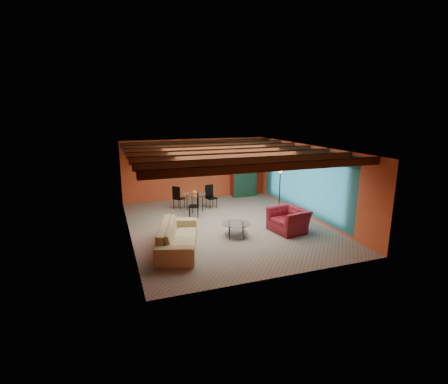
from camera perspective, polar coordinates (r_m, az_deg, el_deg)
name	(u,v)px	position (r m, az deg, el deg)	size (l,w,h in m)	color
room	(225,158)	(11.41, 0.15, 5.82)	(6.52, 8.01, 2.71)	gray
sofa	(178,236)	(9.87, -7.81, -7.48)	(2.60, 1.02, 0.76)	tan
armchair	(289,220)	(11.36, 10.90, -4.71)	(1.18, 1.04, 0.77)	maroon
coffee_table	(236,230)	(10.76, 2.10, -6.42)	(0.88, 0.88, 0.45)	silver
dining_table	(195,199)	(13.42, -5.00, -1.22)	(1.85, 1.85, 0.96)	silver
armoire	(243,176)	(15.73, 3.26, 2.81)	(1.09, 0.54, 1.92)	maroon
floor_lamp	(280,190)	(13.29, 9.41, 0.29)	(0.35, 0.35, 1.77)	black
ceiling_fan	(226,158)	(11.31, 0.34, 5.74)	(1.50, 1.50, 0.44)	#472614
painting	(176,164)	(14.95, -8.16, 4.80)	(1.05, 0.03, 0.65)	black
potted_plant	(243,150)	(15.55, 3.32, 7.12)	(0.42, 0.36, 0.46)	#26661E
vase	(194,185)	(13.29, -5.05, 1.16)	(0.17, 0.17, 0.18)	orange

